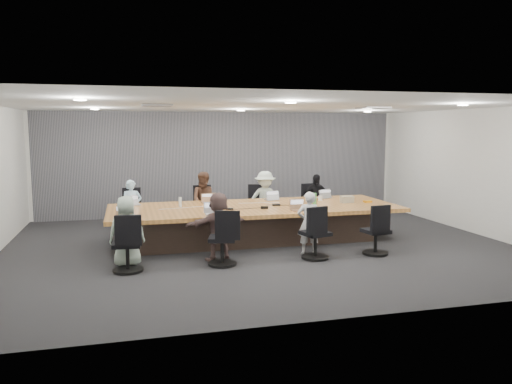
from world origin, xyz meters
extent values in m
cube|color=#27272A|center=(0.00, 0.00, 0.00)|extent=(10.00, 8.00, 0.00)
cube|color=white|center=(0.00, 0.00, 2.80)|extent=(10.00, 8.00, 0.00)
cube|color=silver|center=(0.00, 4.00, 1.40)|extent=(10.00, 0.00, 2.80)
cube|color=silver|center=(0.00, -4.00, 1.40)|extent=(10.00, 0.00, 2.80)
cube|color=silver|center=(5.00, 0.00, 1.40)|extent=(0.00, 8.00, 2.80)
cube|color=slate|center=(0.00, 3.92, 1.40)|extent=(9.80, 0.04, 2.80)
cube|color=#3E2E25|center=(0.00, 0.50, 0.33)|extent=(4.80, 1.40, 0.66)
cube|color=#C17F3C|center=(0.00, 0.50, 0.70)|extent=(6.00, 2.20, 0.08)
imported|color=#B0D8EF|center=(-2.49, 1.85, 0.61)|extent=(0.45, 0.30, 1.22)
cube|color=#B2B2B7|center=(-2.49, 1.30, 0.75)|extent=(0.37, 0.29, 0.02)
imported|color=#503426|center=(-0.84, 1.85, 0.68)|extent=(0.75, 0.64, 1.37)
cube|color=#8C6647|center=(-0.84, 1.30, 0.75)|extent=(0.38, 0.29, 0.02)
imported|color=silver|center=(0.60, 1.85, 0.67)|extent=(0.95, 0.65, 1.35)
cube|color=#B2B2B7|center=(0.60, 1.30, 0.75)|extent=(0.33, 0.25, 0.02)
imported|color=black|center=(1.89, 1.85, 0.62)|extent=(0.75, 0.37, 1.25)
cube|color=#B2B2B7|center=(1.89, 1.30, 0.75)|extent=(0.36, 0.29, 0.02)
imported|color=#9BB09F|center=(-2.61, -0.85, 0.62)|extent=(0.61, 0.41, 1.23)
cube|color=#8C6647|center=(-2.61, -0.30, 0.75)|extent=(0.35, 0.28, 0.02)
imported|color=brown|center=(-1.02, -0.85, 0.62)|extent=(1.20, 0.62, 1.24)
cube|color=#B2B2B7|center=(-1.02, -0.30, 0.75)|extent=(0.30, 0.21, 0.02)
imported|color=silver|center=(0.70, -0.85, 0.60)|extent=(0.48, 0.37, 1.19)
cube|color=#8C6647|center=(0.70, -0.30, 0.75)|extent=(0.31, 0.22, 0.02)
cylinder|color=#4BA14E|center=(-2.54, 0.62, 0.87)|extent=(0.09, 0.09, 0.26)
cylinder|color=#4BA14E|center=(1.22, 0.19, 0.88)|extent=(0.08, 0.08, 0.28)
cylinder|color=silver|center=(-1.52, 0.81, 0.84)|extent=(0.07, 0.07, 0.20)
cylinder|color=white|center=(-0.84, 0.79, 0.79)|extent=(0.09, 0.09, 0.09)
cylinder|color=white|center=(1.63, 0.90, 0.80)|extent=(0.09, 0.09, 0.11)
cylinder|color=brown|center=(-2.65, 0.08, 0.80)|extent=(0.12, 0.12, 0.12)
cube|color=black|center=(-0.60, 0.20, 0.75)|extent=(0.15, 0.11, 0.03)
cube|color=black|center=(0.45, 0.46, 0.76)|extent=(0.18, 0.13, 0.03)
cube|color=black|center=(0.09, 0.09, 0.77)|extent=(0.15, 0.07, 0.06)
cube|color=#9D957E|center=(2.08, 0.47, 0.81)|extent=(0.27, 0.17, 0.15)
cube|color=orange|center=(2.54, 0.39, 0.76)|extent=(0.18, 0.12, 0.04)
camera|label=1|loc=(-2.58, -9.50, 2.36)|focal=35.00mm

